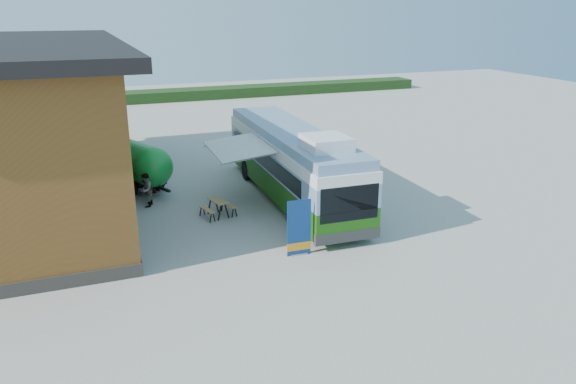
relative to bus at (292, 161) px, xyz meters
name	(u,v)px	position (x,y,z in m)	size (l,w,h in m)	color
ground	(313,249)	(-1.43, -5.83, -1.90)	(100.00, 100.00, 0.00)	#BCB7AD
barn	(20,128)	(-11.93, 4.17, 1.69)	(9.60, 21.20, 7.50)	brown
hedge	(238,92)	(6.57, 32.17, -1.40)	(40.00, 3.00, 1.00)	#264419
bus	(292,161)	(0.00, 0.00, 0.00)	(3.09, 13.03, 3.98)	#2A6510
awning	(243,144)	(-2.37, 0.25, 1.00)	(2.80, 4.42, 0.52)	white
banner	(299,233)	(-2.14, -6.15, -1.00)	(0.96, 0.20, 2.21)	navy
picnic_table	(218,204)	(-3.98, -1.06, -1.33)	(1.58, 1.47, 0.76)	tan
person_a	(155,174)	(-6.05, 3.46, -0.98)	(0.68, 0.44, 1.85)	#999999
person_b	(146,190)	(-6.80, 1.40, -1.09)	(0.79, 0.61, 1.62)	#999999
slurry_tanker	(129,160)	(-7.13, 4.84, -0.47)	(3.81, 6.24, 2.48)	green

